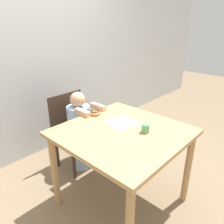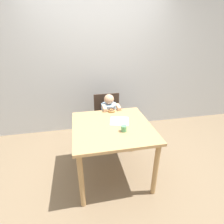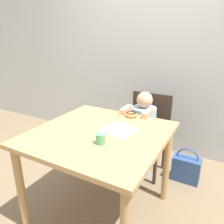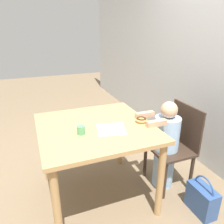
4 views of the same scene
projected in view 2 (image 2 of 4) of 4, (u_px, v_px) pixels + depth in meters
name	position (u px, v px, depth m)	size (l,w,h in m)	color
ground_plane	(112.00, 172.00, 2.51)	(12.00, 12.00, 0.00)	#7A664C
wall_back	(97.00, 67.00, 3.23)	(8.00, 0.05, 2.50)	silver
dining_table	(112.00, 133.00, 2.23)	(0.98, 0.99, 0.77)	tan
chair	(108.00, 118.00, 3.06)	(0.44, 0.38, 0.87)	#38281E
child_figure	(109.00, 121.00, 2.95)	(0.26, 0.42, 0.94)	#99BCE0
donut	(112.00, 110.00, 2.56)	(0.11, 0.11, 0.04)	tan
napkin	(119.00, 121.00, 2.30)	(0.29, 0.29, 0.00)	white
handbag	(132.00, 131.00, 3.27)	(0.28, 0.14, 0.38)	#2D4C84
cup	(124.00, 129.00, 2.05)	(0.07, 0.07, 0.07)	#519E66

